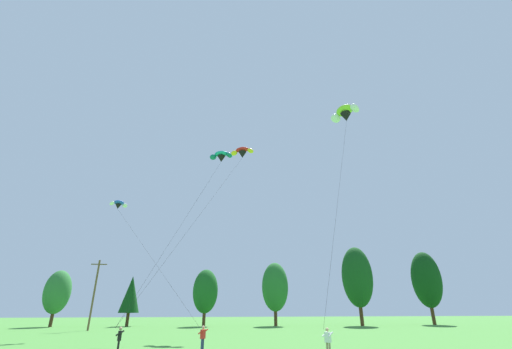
# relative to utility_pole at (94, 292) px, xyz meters

# --- Properties ---
(treeline_tree_b) EXTENTS (4.20, 4.20, 8.89)m
(treeline_tree_b) POSITION_rel_utility_pole_xyz_m (-9.13, 11.12, 0.44)
(treeline_tree_b) COLOR #472D19
(treeline_tree_b) RESTS_ON ground_plane
(treeline_tree_c) EXTENTS (3.38, 3.38, 8.09)m
(treeline_tree_c) POSITION_rel_utility_pole_xyz_m (2.91, 10.78, 0.12)
(treeline_tree_c) COLOR #472D19
(treeline_tree_c) RESTS_ON ground_plane
(treeline_tree_d) EXTENTS (4.29, 4.29, 9.23)m
(treeline_tree_d) POSITION_rel_utility_pole_xyz_m (15.63, 9.11, 0.64)
(treeline_tree_d) COLOR #472D19
(treeline_tree_d) RESTS_ON ground_plane
(treeline_tree_e) EXTENTS (4.64, 4.64, 10.52)m
(treeline_tree_e) POSITION_rel_utility_pole_xyz_m (27.87, 8.32, 1.42)
(treeline_tree_e) COLOR #472D19
(treeline_tree_e) RESTS_ON ground_plane
(treeline_tree_f) EXTENTS (5.43, 5.43, 13.45)m
(treeline_tree_f) POSITION_rel_utility_pole_xyz_m (42.86, 6.75, 3.20)
(treeline_tree_f) COLOR #472D19
(treeline_tree_f) RESTS_ON ground_plane
(treeline_tree_g) EXTENTS (5.36, 5.36, 13.19)m
(treeline_tree_g) POSITION_rel_utility_pole_xyz_m (57.91, 8.63, 3.04)
(treeline_tree_g) COLOR #472D19
(treeline_tree_g) RESTS_ON ground_plane
(utility_pole) EXTENTS (2.20, 0.26, 9.37)m
(utility_pole) POSITION_rel_utility_pole_xyz_m (0.00, 0.00, 0.00)
(utility_pole) COLOR brown
(utility_pole) RESTS_ON ground_plane
(kite_flyer_near) EXTENTS (0.62, 0.65, 1.69)m
(kite_flyer_near) POSITION_rel_utility_pole_xyz_m (9.80, -26.59, -3.95)
(kite_flyer_near) COLOR black
(kite_flyer_near) RESTS_ON ground_plane
(kite_flyer_mid) EXTENTS (0.73, 0.75, 1.69)m
(kite_flyer_mid) POSITION_rel_utility_pole_xyz_m (15.33, -25.89, -3.95)
(kite_flyer_mid) COLOR navy
(kite_flyer_mid) RESTS_ON ground_plane
(kite_flyer_far) EXTENTS (0.74, 0.75, 1.69)m
(kite_flyer_far) POSITION_rel_utility_pole_xyz_m (23.19, -29.87, -3.95)
(kite_flyer_far) COLOR gray
(kite_flyer_far) RESTS_ON ground_plane
(parafoil_kite_high_red_yellow) EXTENTS (12.26, 20.11, 23.85)m
(parafoil_kite_high_red_yellow) POSITION_rel_utility_pole_xyz_m (19.86, -7.81, 19.68)
(parafoil_kite_high_red_yellow) COLOR red
(parafoil_kite_mid_blue_white) EXTENTS (12.30, 16.96, 14.09)m
(parafoil_kite_mid_blue_white) POSITION_rel_utility_pole_xyz_m (3.89, -9.69, 10.18)
(parafoil_kite_mid_blue_white) COLOR blue
(parafoil_kite_far_lime_white) EXTENTS (8.65, 9.99, 22.90)m
(parafoil_kite_far_lime_white) POSITION_rel_utility_pole_xyz_m (30.12, -21.93, 18.57)
(parafoil_kite_far_lime_white) COLOR #93D633
(parafoil_kite_low_teal) EXTENTS (8.78, 15.66, 20.81)m
(parafoil_kite_low_teal) POSITION_rel_utility_pole_xyz_m (16.56, -12.12, 16.76)
(parafoil_kite_low_teal) COLOR teal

